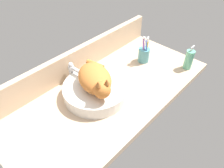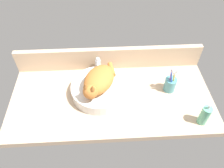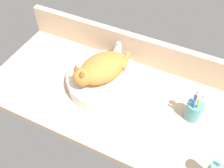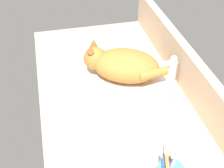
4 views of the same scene
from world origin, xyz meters
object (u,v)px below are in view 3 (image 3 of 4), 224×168
(cat, at_px, (101,69))
(faucet, at_px, (118,52))
(sink_basin, at_px, (103,80))
(toothbrush_cup, at_px, (194,110))

(cat, bearing_deg, faucet, 90.38)
(faucet, bearing_deg, sink_basin, -87.98)
(sink_basin, height_order, toothbrush_cup, toothbrush_cup)
(sink_basin, height_order, faucet, faucet)
(sink_basin, relative_size, faucet, 2.67)
(cat, distance_m, faucet, 0.20)
(sink_basin, height_order, cat, cat)
(faucet, distance_m, toothbrush_cup, 0.50)
(cat, relative_size, toothbrush_cup, 1.61)
(sink_basin, xyz_separation_m, toothbrush_cup, (0.46, 0.00, 0.02))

